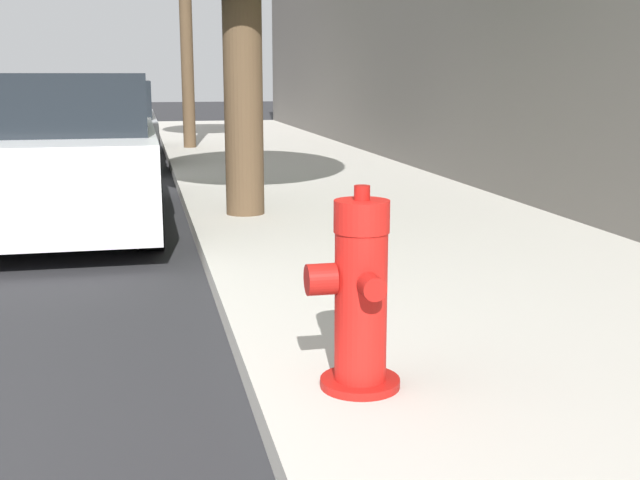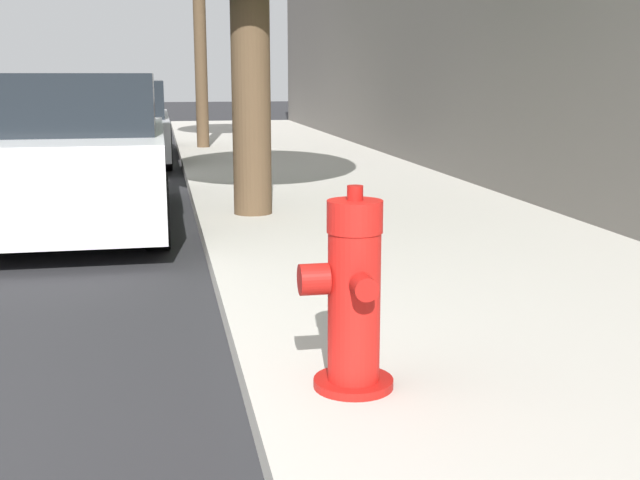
# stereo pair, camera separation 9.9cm
# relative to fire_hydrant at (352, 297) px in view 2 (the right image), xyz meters

# --- Properties ---
(fire_hydrant) EXTENTS (0.39, 0.41, 0.84)m
(fire_hydrant) POSITION_rel_fire_hydrant_xyz_m (0.00, 0.00, 0.00)
(fire_hydrant) COLOR #A91511
(fire_hydrant) RESTS_ON sidewalk_slab
(parked_car_near) EXTENTS (1.77, 3.89, 1.40)m
(parked_car_near) POSITION_rel_fire_hydrant_xyz_m (-1.57, 4.63, 0.17)
(parked_car_near) COLOR silver
(parked_car_near) RESTS_ON ground_plane
(parked_car_mid) EXTENTS (1.72, 4.59, 1.30)m
(parked_car_mid) POSITION_rel_fire_hydrant_xyz_m (-1.43, 10.37, 0.13)
(parked_car_mid) COLOR #B7B7BC
(parked_car_mid) RESTS_ON ground_plane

